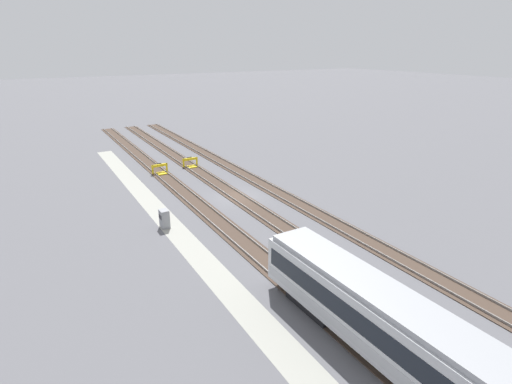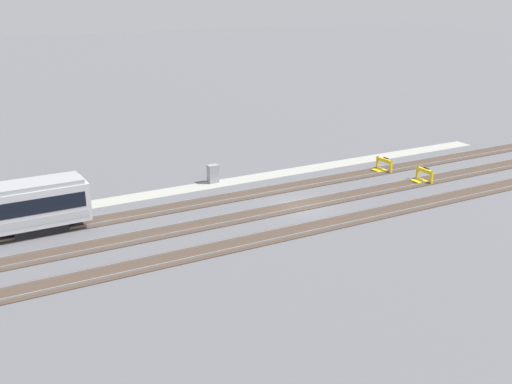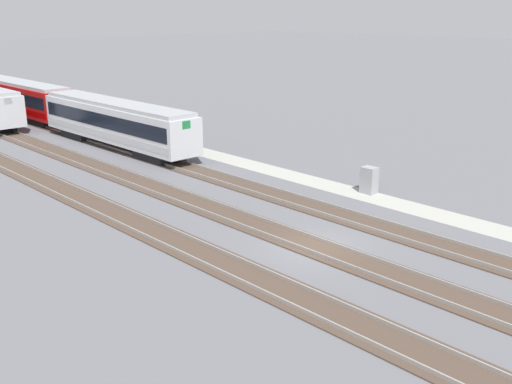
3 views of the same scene
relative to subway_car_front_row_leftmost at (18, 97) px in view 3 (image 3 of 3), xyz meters
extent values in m
plane|color=#5B5B60|center=(-43.44, 4.35, -2.04)|extent=(400.00, 400.00, 0.00)
cube|color=#9E9E93|center=(-43.44, -3.90, -2.04)|extent=(54.00, 2.00, 0.01)
cube|color=#47382D|center=(-43.44, 0.01, -2.01)|extent=(90.00, 2.24, 0.06)
cube|color=gray|center=(-43.44, 0.73, -1.90)|extent=(90.00, 0.07, 0.15)
cube|color=gray|center=(-43.44, -0.71, -1.90)|extent=(90.00, 0.07, 0.15)
cube|color=#47382D|center=(-43.44, 4.35, -2.01)|extent=(90.00, 2.24, 0.06)
cube|color=gray|center=(-43.44, 5.07, -1.90)|extent=(90.00, 0.07, 0.15)
cube|color=gray|center=(-43.44, 3.64, -1.90)|extent=(90.00, 0.07, 0.15)
cube|color=#47382D|center=(-43.44, 8.70, -2.01)|extent=(90.00, 2.24, 0.06)
cube|color=gray|center=(-43.44, 9.41, -1.90)|extent=(90.00, 0.07, 0.15)
cube|color=gray|center=(-43.44, 7.98, -1.90)|extent=(90.00, 0.07, 0.15)
cube|color=#A80F0F|center=(0.00, 0.00, 0.01)|extent=(18.05, 3.14, 2.70)
cube|color=black|center=(0.00, 0.00, 0.33)|extent=(17.33, 3.16, 1.08)
cube|color=#990000|center=(0.00, 0.00, -0.75)|extent=(17.69, 3.16, 0.54)
cube|color=#999BA0|center=(0.00, 0.00, 1.51)|extent=(17.50, 2.85, 0.30)
cube|color=#1E843D|center=(-8.96, -0.17, 1.01)|extent=(0.09, 0.70, 0.56)
cube|color=black|center=(-5.58, -0.10, -1.69)|extent=(3.64, 2.31, 0.70)
cube|color=#1E843D|center=(-8.82, 4.42, 1.01)|extent=(0.08, 0.70, 0.56)
cube|color=#B7BABF|center=(-18.94, 0.06, 0.01)|extent=(18.04, 3.07, 2.70)
cube|color=black|center=(-18.94, 0.06, 0.33)|extent=(17.32, 3.10, 1.08)
cube|color=#A8AAAF|center=(-18.94, 0.06, -0.75)|extent=(17.68, 3.09, 0.54)
cube|color=#999BA0|center=(-18.94, 0.06, 1.51)|extent=(17.50, 2.78, 0.30)
cube|color=#1E843D|center=(-9.98, 0.20, 1.01)|extent=(0.09, 0.70, 0.56)
cube|color=#1E843D|center=(-27.90, -0.07, 1.01)|extent=(0.09, 0.70, 0.56)
cube|color=black|center=(-13.36, 0.15, -1.69)|extent=(3.63, 2.29, 0.70)
cube|color=black|center=(-24.52, -0.02, -1.69)|extent=(3.63, 2.29, 0.70)
cube|color=gray|center=(-40.02, -4.44, -1.24)|extent=(0.90, 0.70, 1.60)
cube|color=#333338|center=(-40.02, -4.80, -1.00)|extent=(0.70, 0.04, 0.36)
camera|label=1|loc=(-8.92, -13.41, 12.60)|focal=28.00mm
camera|label=2|loc=(-19.00, 41.47, 14.16)|focal=42.00mm
camera|label=3|loc=(-60.32, 24.02, 8.55)|focal=42.00mm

